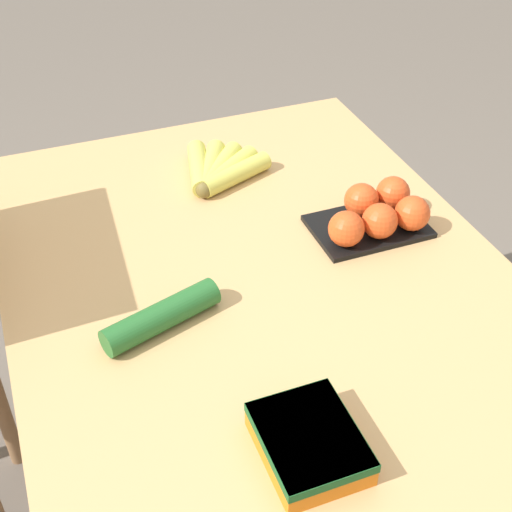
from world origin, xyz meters
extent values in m
plane|color=#665B51|center=(0.00, 0.00, 0.00)|extent=(12.00, 12.00, 0.00)
cube|color=tan|center=(0.00, 0.00, 0.71)|extent=(1.12, 0.86, 0.03)
cylinder|color=tan|center=(0.50, -0.37, 0.35)|extent=(0.06, 0.06, 0.69)
cylinder|color=tan|center=(0.50, 0.37, 0.35)|extent=(0.06, 0.06, 0.69)
sphere|color=brown|center=(0.25, 0.01, 0.74)|extent=(0.04, 0.04, 0.04)
cylinder|color=#CCC651|center=(0.28, -0.06, 0.74)|extent=(0.10, 0.17, 0.04)
cylinder|color=#CCC651|center=(0.30, -0.05, 0.74)|extent=(0.13, 0.16, 0.04)
cylinder|color=#CCC651|center=(0.31, -0.04, 0.74)|extent=(0.15, 0.14, 0.04)
cylinder|color=#CCC651|center=(0.32, -0.02, 0.74)|extent=(0.17, 0.11, 0.04)
cylinder|color=#CCC651|center=(0.33, 0.00, 0.74)|extent=(0.17, 0.08, 0.04)
cube|color=black|center=(0.04, -0.24, 0.73)|extent=(0.15, 0.21, 0.01)
sphere|color=#DB4C1E|center=(0.00, -0.31, 0.77)|extent=(0.07, 0.07, 0.07)
sphere|color=#DB4C1E|center=(0.07, -0.31, 0.77)|extent=(0.07, 0.07, 0.07)
sphere|color=#DB4C1E|center=(0.00, -0.24, 0.77)|extent=(0.07, 0.07, 0.07)
sphere|color=#DB4C1E|center=(0.07, -0.24, 0.77)|extent=(0.07, 0.07, 0.07)
sphere|color=#DB4C1E|center=(0.00, -0.17, 0.77)|extent=(0.07, 0.07, 0.07)
cube|color=orange|center=(-0.39, 0.07, 0.75)|extent=(0.15, 0.12, 0.04)
cube|color=#145123|center=(-0.39, 0.07, 0.76)|extent=(0.15, 0.12, 0.02)
cylinder|color=#236028|center=(-0.08, 0.19, 0.75)|extent=(0.10, 0.20, 0.05)
camera|label=1|loc=(-0.90, 0.35, 1.52)|focal=50.00mm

